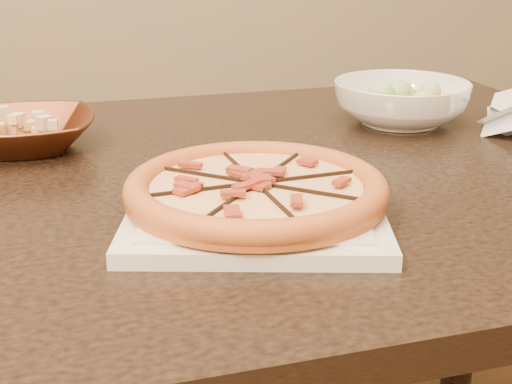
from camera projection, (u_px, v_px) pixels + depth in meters
dining_table at (185, 238)px, 1.00m from camera, size 1.55×1.09×0.75m
plate at (256, 208)px, 0.81m from camera, size 0.33×0.33×0.02m
pizza at (256, 189)px, 0.80m from camera, size 0.30×0.30×0.03m
bronze_bowl at (24, 133)px, 1.06m from camera, size 0.21×0.21×0.05m
mixed_dish at (20, 107)px, 1.04m from camera, size 0.08×0.11×0.03m
salad_bowl at (401, 103)px, 1.20m from camera, size 0.30×0.30×0.07m
salad at (402, 71)px, 1.18m from camera, size 0.10×0.11×0.04m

